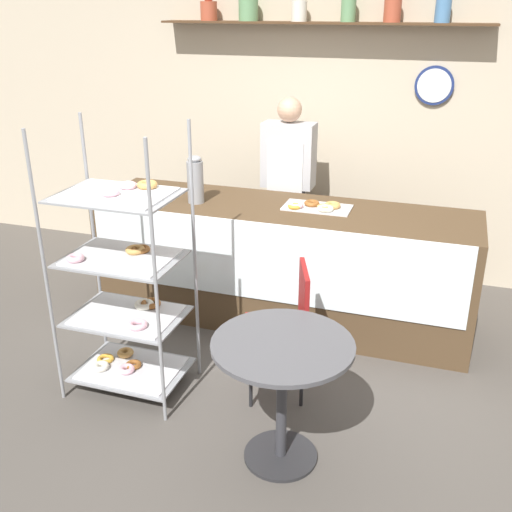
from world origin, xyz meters
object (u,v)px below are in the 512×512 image
object	(u,v)px
person_worker	(288,186)
donut_tray_counter	(316,206)
coffee_carafe	(195,180)
pastry_rack	(125,287)
cafe_chair	(289,318)
cafe_table	(282,372)

from	to	relation	value
person_worker	donut_tray_counter	size ratio (longest dim) A/B	3.29
coffee_carafe	person_worker	bearing A→B (deg)	55.36
pastry_rack	coffee_carafe	size ratio (longest dim) A/B	4.74
person_worker	donut_tray_counter	distance (m)	0.75
cafe_chair	cafe_table	bearing A→B (deg)	-7.58
person_worker	coffee_carafe	bearing A→B (deg)	-124.64
pastry_rack	cafe_chair	distance (m)	1.06
pastry_rack	cafe_table	bearing A→B (deg)	-17.79
cafe_chair	donut_tray_counter	world-z (taller)	donut_tray_counter
person_worker	donut_tray_counter	bearing A→B (deg)	-58.39
person_worker	cafe_table	size ratio (longest dim) A/B	2.20
pastry_rack	cafe_chair	size ratio (longest dim) A/B	1.97
cafe_chair	donut_tray_counter	size ratio (longest dim) A/B	1.75
person_worker	donut_tray_counter	xyz separation A→B (m)	(0.39, -0.64, 0.06)
coffee_carafe	pastry_rack	bearing A→B (deg)	-90.36
pastry_rack	person_worker	size ratio (longest dim) A/B	1.05
coffee_carafe	donut_tray_counter	distance (m)	0.95
person_worker	coffee_carafe	xyz separation A→B (m)	(-0.53, -0.77, 0.22)
person_worker	coffee_carafe	distance (m)	0.96
pastry_rack	cafe_chair	xyz separation A→B (m)	(1.01, 0.26, -0.18)
coffee_carafe	donut_tray_counter	size ratio (longest dim) A/B	0.73
cafe_chair	coffee_carafe	distance (m)	1.45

